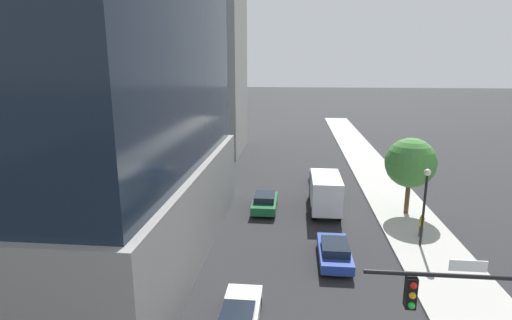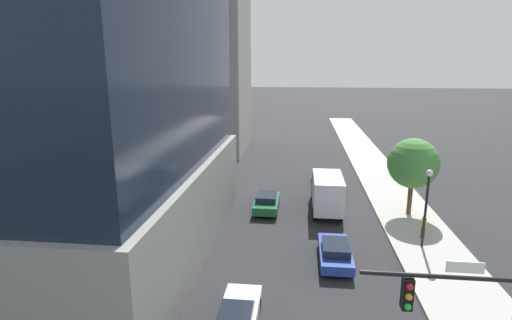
# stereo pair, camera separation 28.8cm
# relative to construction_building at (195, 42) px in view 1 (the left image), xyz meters

# --- Properties ---
(sidewalk) EXTENTS (4.74, 120.00, 0.15)m
(sidewalk) POSITION_rel_construction_building_xyz_m (22.26, -24.98, -14.49)
(sidewalk) COLOR #B2AFA8
(sidewalk) RESTS_ON ground
(construction_building) EXTENTS (16.67, 12.76, 34.46)m
(construction_building) POSITION_rel_construction_building_xyz_m (0.00, 0.00, 0.00)
(construction_building) COLOR #9E9B93
(construction_building) RESTS_ON ground
(traffic_light_pole) EXTENTS (4.81, 0.48, 6.03)m
(traffic_light_pole) POSITION_rel_construction_building_xyz_m (18.81, -42.55, -10.32)
(traffic_light_pole) COLOR black
(traffic_light_pole) RESTS_ON sidewalk
(street_lamp) EXTENTS (0.44, 0.44, 5.23)m
(street_lamp) POSITION_rel_construction_building_xyz_m (21.77, -28.74, -10.94)
(street_lamp) COLOR black
(street_lamp) RESTS_ON sidewalk
(street_tree) EXTENTS (3.90, 3.90, 6.11)m
(street_tree) POSITION_rel_construction_building_xyz_m (22.42, -22.71, -10.27)
(street_tree) COLOR brown
(street_tree) RESTS_ON sidewalk
(car_silver) EXTENTS (1.88, 4.12, 1.47)m
(car_silver) POSITION_rel_construction_building_xyz_m (15.94, -14.86, -13.83)
(car_silver) COLOR #B7B7BC
(car_silver) RESTS_ON ground
(car_green) EXTENTS (1.95, 4.35, 1.42)m
(car_green) POSITION_rel_construction_building_xyz_m (11.03, -22.84, -13.84)
(car_green) COLOR #1E6638
(car_green) RESTS_ON ground
(car_white) EXTENTS (1.76, 4.60, 1.33)m
(car_white) POSITION_rel_construction_building_xyz_m (11.03, -38.28, -13.90)
(car_white) COLOR silver
(car_white) RESTS_ON ground
(car_blue) EXTENTS (1.88, 4.59, 1.36)m
(car_blue) POSITION_rel_construction_building_xyz_m (15.94, -31.28, -13.86)
(car_blue) COLOR #233D9E
(car_blue) RESTS_ON ground
(box_truck) EXTENTS (2.31, 7.04, 3.15)m
(box_truck) POSITION_rel_construction_building_xyz_m (15.94, -22.28, -12.80)
(box_truck) COLOR #1E4799
(box_truck) RESTS_ON ground
(pedestrian_yellow_shirt) EXTENTS (0.34, 0.34, 1.59)m
(pedestrian_yellow_shirt) POSITION_rel_construction_building_xyz_m (22.23, -27.25, -13.61)
(pedestrian_yellow_shirt) COLOR brown
(pedestrian_yellow_shirt) RESTS_ON sidewalk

